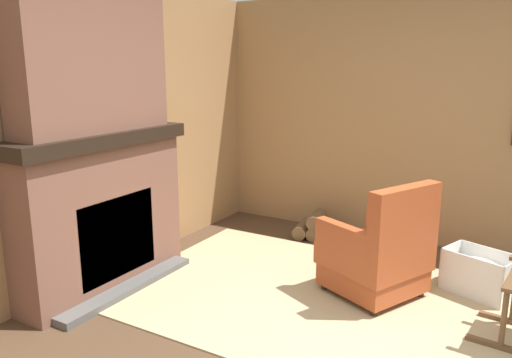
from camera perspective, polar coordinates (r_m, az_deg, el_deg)
name	(u,v)px	position (r m, az deg, el deg)	size (l,w,h in m)	color
wood_panel_wall_left	(79,135)	(4.27, -19.63, 4.78)	(0.06, 5.32, 2.51)	#9E7247
wood_panel_wall_back	(447,122)	(5.22, 20.98, 6.11)	(5.32, 0.09, 2.51)	#9E7247
fireplace_hearth	(103,212)	(4.24, -17.08, -3.59)	(0.56, 1.63, 1.29)	brown
chimney_breast	(90,53)	(4.08, -18.39, 13.50)	(0.31, 1.34, 1.20)	brown
area_rug	(330,301)	(4.04, 8.51, -13.64)	(3.32, 2.12, 0.01)	tan
armchair	(378,255)	(4.08, 13.80, -8.42)	(0.89, 0.89, 0.95)	#A84723
firewood_stack	(316,228)	(5.38, 6.93, -5.58)	(0.50, 0.42, 0.28)	brown
laundry_basket	(479,273)	(4.43, 24.16, -9.80)	(0.59, 0.48, 0.36)	white
oil_lamp_vase	(59,121)	(3.93, -21.56, 6.16)	(0.13, 0.13, 0.31)	#47708E
storage_case	(146,115)	(4.56, -12.49, 7.17)	(0.15, 0.28, 0.16)	brown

